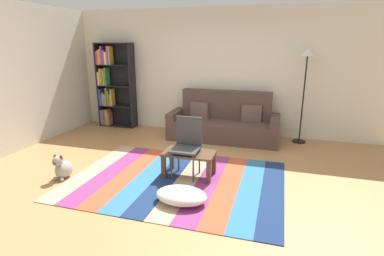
% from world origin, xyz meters
% --- Properties ---
extents(ground_plane, '(14.00, 14.00, 0.00)m').
position_xyz_m(ground_plane, '(0.00, 0.00, 0.00)').
color(ground_plane, '#B27F4C').
extents(back_wall, '(6.80, 0.10, 2.70)m').
position_xyz_m(back_wall, '(0.00, 2.55, 1.35)').
color(back_wall, silver).
rests_on(back_wall, ground_plane).
extents(left_wall, '(0.10, 5.50, 2.70)m').
position_xyz_m(left_wall, '(-3.40, 0.75, 1.35)').
color(left_wall, beige).
rests_on(left_wall, ground_plane).
extents(rug, '(3.09, 2.26, 0.01)m').
position_xyz_m(rug, '(-0.09, -0.17, 0.00)').
color(rug, tan).
rests_on(rug, ground_plane).
extents(couch, '(2.26, 0.80, 1.00)m').
position_xyz_m(couch, '(0.20, 2.02, 0.34)').
color(couch, '#4C3833').
rests_on(couch, ground_plane).
extents(bookshelf, '(0.90, 0.28, 1.97)m').
position_xyz_m(bookshelf, '(-2.59, 2.31, 0.99)').
color(bookshelf, black).
rests_on(bookshelf, ground_plane).
extents(coffee_table, '(0.77, 0.43, 0.38)m').
position_xyz_m(coffee_table, '(0.05, 0.03, 0.32)').
color(coffee_table, '#513826').
rests_on(coffee_table, rug).
extents(pouf, '(0.66, 0.45, 0.19)m').
position_xyz_m(pouf, '(0.19, -0.77, 0.10)').
color(pouf, white).
rests_on(pouf, rug).
extents(dog, '(0.22, 0.35, 0.40)m').
position_xyz_m(dog, '(-1.75, -0.58, 0.16)').
color(dog, '#9E998E').
rests_on(dog, ground_plane).
extents(standing_lamp, '(0.32, 0.32, 1.87)m').
position_xyz_m(standing_lamp, '(1.73, 2.25, 1.56)').
color(standing_lamp, black).
rests_on(standing_lamp, ground_plane).
extents(tv_remote, '(0.11, 0.15, 0.02)m').
position_xyz_m(tv_remote, '(0.06, 0.03, 0.40)').
color(tv_remote, black).
rests_on(tv_remote, coffee_table).
extents(folding_chair, '(0.40, 0.40, 0.90)m').
position_xyz_m(folding_chair, '(0.00, 0.09, 0.53)').
color(folding_chair, '#38383D').
rests_on(folding_chair, ground_plane).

